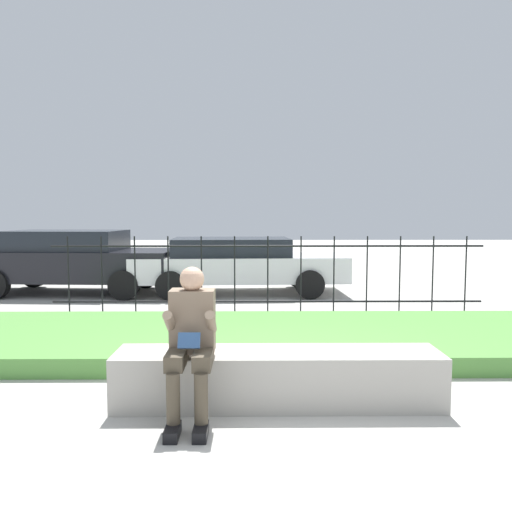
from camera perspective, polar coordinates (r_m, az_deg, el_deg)
name	(u,v)px	position (r m, az deg, el deg)	size (l,w,h in m)	color
ground_plane	(281,404)	(4.78, 2.92, -16.53)	(60.00, 60.00, 0.00)	#B2AFA8
stone_bench	(278,380)	(4.71, 2.52, -14.03)	(2.96, 0.57, 0.49)	#ADA89E
person_seated_reader	(191,336)	(4.28, -7.42, -9.08)	(0.42, 0.73, 1.29)	black
grass_berm	(272,338)	(6.65, 1.88, -9.40)	(9.23, 2.59, 0.22)	#569342
iron_fence	(268,275)	(8.37, 1.36, -2.21)	(7.23, 0.03, 1.38)	black
car_parked_center	(238,263)	(11.03, -2.11, -0.81)	(4.68, 2.08, 1.22)	silver
car_parked_left	(73,260)	(11.74, -20.18, -0.40)	(4.46, 2.09, 1.39)	black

